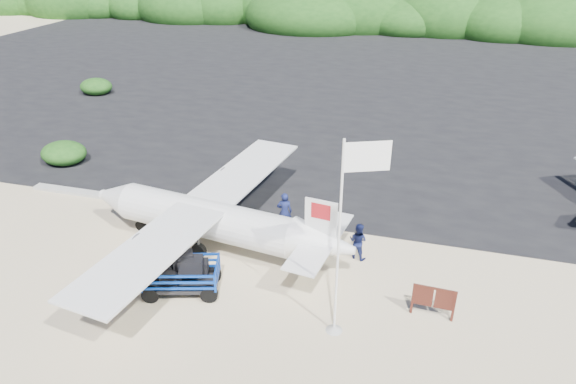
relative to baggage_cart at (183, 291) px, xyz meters
The scene contains 12 objects.
ground 2.75m from the baggage_cart, 12.82° to the left, with size 160.00×160.00×0.00m, color beige.
asphalt_apron 30.73m from the baggage_cart, 84.99° to the left, with size 90.00×50.00×0.04m, color #B2B2B2, non-canonical shape.
lagoon 6.66m from the baggage_cart, 161.52° to the left, with size 9.00×7.00×0.40m, color #B2B2B2, non-canonical shape.
vegetation_band 55.68m from the baggage_cart, 87.24° to the left, with size 124.00×8.00×4.40m, color #B2B2B2, non-canonical shape.
baggage_cart is the anchor object (origin of this frame).
flagpole 5.67m from the baggage_cart, ahead, with size 1.34×0.56×6.72m, color white, non-canonical shape.
signboard 8.75m from the baggage_cart, ahead, with size 1.51×0.14×1.25m, color #4E2016, non-canonical shape.
crew_a 5.67m from the baggage_cart, 64.80° to the left, with size 0.65×0.43×1.79m, color #131B4A.
crew_b 6.93m from the baggage_cart, 33.59° to the left, with size 0.75×0.58×1.54m, color #131B4A.
crew_c 5.58m from the baggage_cart, 42.14° to the left, with size 1.01×0.42×1.73m, color #131B4A.
aircraft_large 28.53m from the baggage_cart, 52.50° to the left, with size 13.80×13.80×4.14m, color #B2B2B2, non-canonical shape.
aircraft_small 37.09m from the baggage_cart, 103.00° to the left, with size 6.94×6.94×2.50m, color #B2B2B2, non-canonical shape.
Camera 1 is at (4.92, -13.88, 11.78)m, focal length 32.00 mm.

